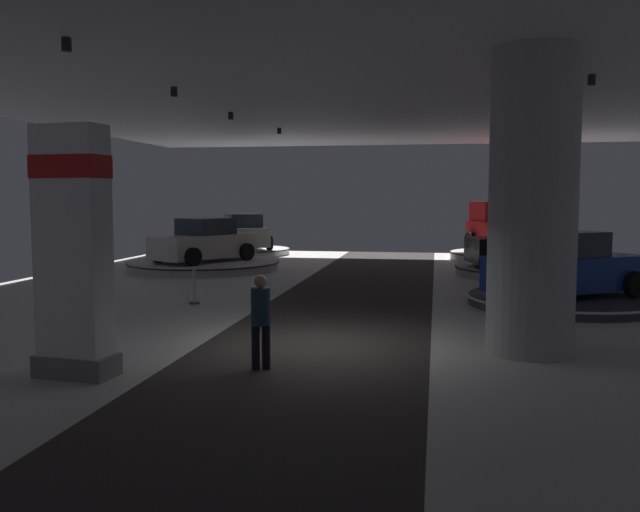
# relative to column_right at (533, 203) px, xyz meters

# --- Properties ---
(ground) EXTENTS (24.00, 44.00, 0.06)m
(ground) POSITION_rel_column_right_xyz_m (-3.98, -0.03, -2.77)
(ground) COLOR silver
(ceiling_with_spotlights) EXTENTS (24.00, 44.00, 0.39)m
(ceiling_with_spotlights) POSITION_rel_column_right_xyz_m (-3.98, -0.03, 2.80)
(ceiling_with_spotlights) COLOR silver
(column_right) EXTENTS (1.57, 1.57, 5.50)m
(column_right) POSITION_rel_column_right_xyz_m (0.00, 0.00, 0.00)
(column_right) COLOR #ADADB2
(column_right) RESTS_ON ground
(brand_sign_pylon) EXTENTS (1.33, 0.79, 3.99)m
(brand_sign_pylon) POSITION_rel_column_right_xyz_m (-7.36, -2.91, -0.69)
(brand_sign_pylon) COLOR slate
(brand_sign_pylon) RESTS_ON ground
(display_platform_deep_right) EXTENTS (5.68, 5.68, 0.34)m
(display_platform_deep_right) POSITION_rel_column_right_xyz_m (1.73, 18.89, -2.56)
(display_platform_deep_right) COLOR silver
(display_platform_deep_right) RESTS_ON ground
(pickup_truck_deep_right) EXTENTS (4.22, 5.70, 2.30)m
(pickup_truck_deep_right) POSITION_rel_column_right_xyz_m (1.60, 19.18, -1.47)
(pickup_truck_deep_right) COLOR red
(pickup_truck_deep_right) RESTS_ON display_platform_deep_right
(display_platform_mid_right) EXTENTS (5.10, 5.10, 0.26)m
(display_platform_mid_right) POSITION_rel_column_right_xyz_m (1.66, 5.77, -2.61)
(display_platform_mid_right) COLOR #333338
(display_platform_mid_right) RESTS_ON ground
(display_car_mid_right) EXTENTS (4.47, 3.89, 1.71)m
(display_car_mid_right) POSITION_rel_column_right_xyz_m (1.64, 5.75, -1.73)
(display_car_mid_right) COLOR navy
(display_car_mid_right) RESTS_ON display_platform_mid_right
(display_platform_far_left) EXTENTS (5.98, 5.98, 0.32)m
(display_platform_far_left) POSITION_rel_column_right_xyz_m (-10.76, 12.52, -2.57)
(display_platform_far_left) COLOR #B7B7BC
(display_platform_far_left) RESTS_ON ground
(display_car_far_left) EXTENTS (3.60, 4.56, 1.71)m
(display_car_far_left) POSITION_rel_column_right_xyz_m (-10.75, 12.55, -1.67)
(display_car_far_left) COLOR silver
(display_car_far_left) RESTS_ON display_platform_far_left
(display_platform_far_right) EXTENTS (5.19, 5.19, 0.33)m
(display_platform_far_right) POSITION_rel_column_right_xyz_m (1.58, 12.47, -2.57)
(display_platform_far_right) COLOR #B7B7BC
(display_platform_far_right) RESTS_ON ground
(display_car_far_right) EXTENTS (4.52, 3.04, 1.71)m
(display_car_far_right) POSITION_rel_column_right_xyz_m (1.61, 12.48, -1.65)
(display_car_far_right) COLOR black
(display_car_far_right) RESTS_ON display_platform_far_right
(display_platform_deep_left) EXTENTS (4.71, 4.71, 0.31)m
(display_platform_deep_left) POSITION_rel_column_right_xyz_m (-11.18, 19.40, -2.58)
(display_platform_deep_left) COLOR silver
(display_platform_deep_left) RESTS_ON ground
(display_car_deep_left) EXTENTS (3.64, 4.55, 1.71)m
(display_car_deep_left) POSITION_rel_column_right_xyz_m (-11.17, 19.38, -1.68)
(display_car_deep_left) COLOR silver
(display_car_deep_left) RESTS_ON display_platform_deep_left
(visitor_walking_near) EXTENTS (0.32, 0.32, 1.59)m
(visitor_walking_near) POSITION_rel_column_right_xyz_m (-4.56, -2.00, -1.84)
(visitor_walking_near) COLOR black
(visitor_walking_near) RESTS_ON ground
(stanchion_a) EXTENTS (0.28, 0.28, 1.01)m
(stanchion_a) POSITION_rel_column_right_xyz_m (-8.10, 4.36, -2.38)
(stanchion_a) COLOR #333338
(stanchion_a) RESTS_ON ground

